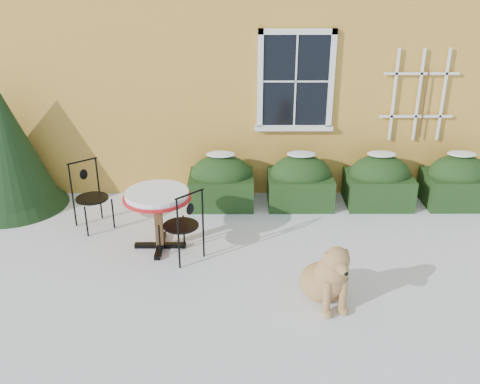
{
  "coord_description": "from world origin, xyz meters",
  "views": [
    {
      "loc": [
        -0.03,
        -5.57,
        3.8
      ],
      "look_at": [
        0.0,
        1.0,
        0.9
      ],
      "focal_mm": 40.0,
      "sensor_mm": 36.0,
      "label": 1
    }
  ],
  "objects_px": {
    "evergreen_shrub": "(7,158)",
    "bistro_table": "(157,201)",
    "dog": "(328,277)",
    "patio_chair_near": "(183,224)",
    "patio_chair_far": "(91,195)"
  },
  "relations": [
    {
      "from": "evergreen_shrub",
      "to": "bistro_table",
      "type": "relative_size",
      "value": 2.23
    },
    {
      "from": "bistro_table",
      "to": "dog",
      "type": "height_order",
      "value": "bistro_table"
    },
    {
      "from": "bistro_table",
      "to": "patio_chair_near",
      "type": "height_order",
      "value": "patio_chair_near"
    },
    {
      "from": "evergreen_shrub",
      "to": "patio_chair_far",
      "type": "height_order",
      "value": "evergreen_shrub"
    },
    {
      "from": "patio_chair_near",
      "to": "dog",
      "type": "bearing_deg",
      "value": 105.27
    },
    {
      "from": "evergreen_shrub",
      "to": "patio_chair_near",
      "type": "xyz_separation_m",
      "value": [
        2.96,
        -1.69,
        -0.33
      ]
    },
    {
      "from": "patio_chair_far",
      "to": "patio_chair_near",
      "type": "bearing_deg",
      "value": -71.28
    },
    {
      "from": "evergreen_shrub",
      "to": "patio_chair_near",
      "type": "bearing_deg",
      "value": -29.76
    },
    {
      "from": "patio_chair_far",
      "to": "dog",
      "type": "distance_m",
      "value": 3.85
    },
    {
      "from": "patio_chair_near",
      "to": "bistro_table",
      "type": "bearing_deg",
      "value": -81.96
    },
    {
      "from": "bistro_table",
      "to": "patio_chair_far",
      "type": "relative_size",
      "value": 0.91
    },
    {
      "from": "bistro_table",
      "to": "dog",
      "type": "distance_m",
      "value": 2.57
    },
    {
      "from": "evergreen_shrub",
      "to": "dog",
      "type": "distance_m",
      "value": 5.52
    },
    {
      "from": "bistro_table",
      "to": "evergreen_shrub",
      "type": "bearing_deg",
      "value": 151.45
    },
    {
      "from": "patio_chair_near",
      "to": "patio_chair_far",
      "type": "distance_m",
      "value": 1.76
    }
  ]
}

